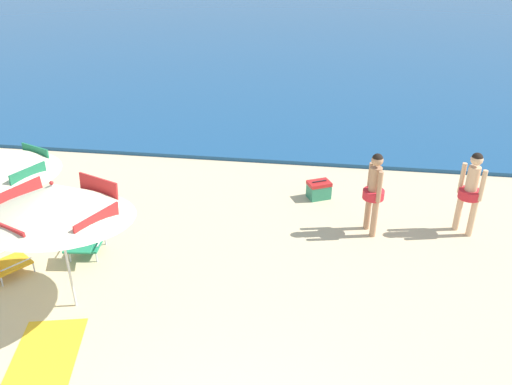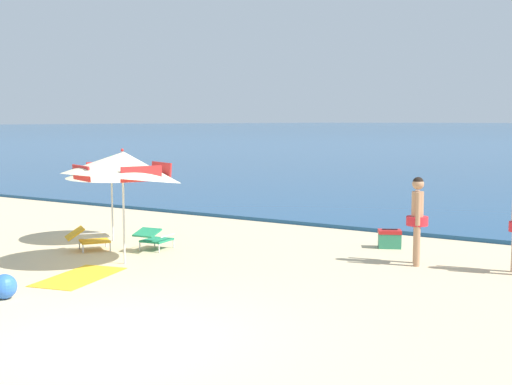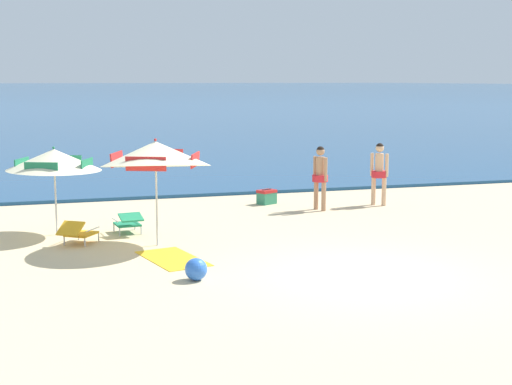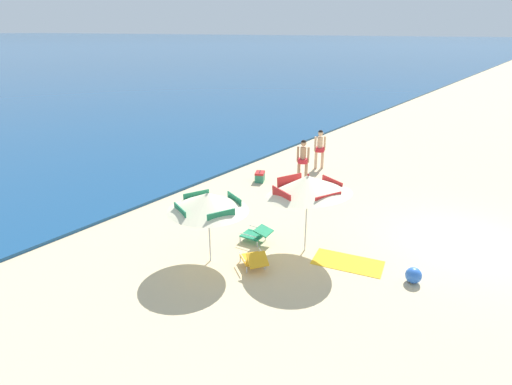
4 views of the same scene
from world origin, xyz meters
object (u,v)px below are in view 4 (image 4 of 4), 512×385
object	(u,v)px
beach_umbrella_striped_second	(208,202)
cooler_box	(260,177)
lounge_chair_under_umbrella	(254,259)
lounge_chair_beside_umbrella	(257,234)
person_standing_near_shore	(320,147)
person_standing_beside	(303,158)
beach_towel	(348,263)
beach_ball	(414,275)
beach_umbrella_striped_main	(308,185)

from	to	relation	value
beach_umbrella_striped_second	cooler_box	bearing A→B (deg)	24.40
beach_umbrella_striped_second	lounge_chair_under_umbrella	world-z (taller)	beach_umbrella_striped_second
lounge_chair_beside_umbrella	cooler_box	bearing A→B (deg)	35.30
person_standing_near_shore	person_standing_beside	world-z (taller)	person_standing_near_shore
person_standing_near_shore	lounge_chair_under_umbrella	bearing A→B (deg)	-162.04
beach_towel	beach_ball	bearing A→B (deg)	-86.10
beach_umbrella_striped_main	lounge_chair_beside_umbrella	distance (m)	2.17
lounge_chair_under_umbrella	person_standing_near_shore	xyz separation A→B (m)	(8.27, 2.68, 0.73)
lounge_chair_beside_umbrella	cooler_box	world-z (taller)	lounge_chair_beside_umbrella
person_standing_near_shore	beach_ball	xyz separation A→B (m)	(-6.46, -6.14, -0.80)
lounge_chair_under_umbrella	person_standing_beside	bearing A→B (deg)	20.67
beach_umbrella_striped_main	person_standing_near_shore	world-z (taller)	beach_umbrella_striped_main
lounge_chair_under_umbrella	lounge_chair_beside_umbrella	world-z (taller)	lounge_chair_under_umbrella
lounge_chair_beside_umbrella	beach_towel	size ratio (longest dim) A/B	0.51
cooler_box	beach_towel	world-z (taller)	cooler_box
lounge_chair_beside_umbrella	cooler_box	xyz separation A→B (m)	(4.20, 2.97, -0.08)
beach_umbrella_striped_second	person_standing_beside	bearing A→B (deg)	10.55
beach_umbrella_striped_main	beach_ball	distance (m)	3.39
beach_umbrella_striped_main	beach_towel	xyz separation A→B (m)	(0.09, -1.26, -1.92)
lounge_chair_under_umbrella	cooler_box	distance (m)	6.55
beach_umbrella_striped_main	lounge_chair_under_umbrella	size ratio (longest dim) A/B	2.60
beach_umbrella_striped_second	lounge_chair_under_umbrella	distance (m)	1.87
lounge_chair_under_umbrella	beach_ball	distance (m)	3.90
lounge_chair_under_umbrella	beach_towel	world-z (taller)	lounge_chair_under_umbrella
person_standing_beside	beach_umbrella_striped_second	bearing A→B (deg)	-169.45
beach_umbrella_striped_main	lounge_chair_beside_umbrella	world-z (taller)	beach_umbrella_striped_main
person_standing_beside	cooler_box	distance (m)	1.88
lounge_chair_under_umbrella	beach_umbrella_striped_second	bearing A→B (deg)	108.87
cooler_box	beach_ball	distance (m)	8.05
beach_umbrella_striped_second	lounge_chair_beside_umbrella	bearing A→B (deg)	-13.14
lounge_chair_beside_umbrella	lounge_chair_under_umbrella	bearing A→B (deg)	-145.72
beach_umbrella_striped_second	beach_umbrella_striped_main	bearing A→B (deg)	-40.69
lounge_chair_under_umbrella	beach_towel	xyz separation A→B (m)	(1.69, -1.81, -0.26)
beach_umbrella_striped_main	person_standing_near_shore	xyz separation A→B (m)	(6.67, 3.23, -0.93)
beach_umbrella_striped_second	person_standing_near_shore	bearing A→B (deg)	9.99
beach_umbrella_striped_second	lounge_chair_under_umbrella	xyz separation A→B (m)	(0.39, -1.15, -1.42)
beach_umbrella_striped_main	lounge_chair_beside_umbrella	bearing A→B (deg)	107.85
lounge_chair_beside_umbrella	beach_towel	world-z (taller)	lounge_chair_beside_umbrella
cooler_box	beach_umbrella_striped_main	bearing A→B (deg)	-131.08
person_standing_near_shore	beach_towel	xyz separation A→B (m)	(-6.58, -4.49, -0.99)
beach_umbrella_striped_second	beach_ball	bearing A→B (deg)	-64.56
beach_umbrella_striped_main	person_standing_beside	bearing A→B (deg)	31.67
beach_ball	beach_towel	xyz separation A→B (m)	(-0.11, 1.65, -0.19)
beach_umbrella_striped_second	beach_towel	distance (m)	4.00
person_standing_beside	beach_towel	size ratio (longest dim) A/B	0.95
cooler_box	person_standing_near_shore	bearing A→B (deg)	-20.47
beach_umbrella_striped_main	person_standing_beside	size ratio (longest dim) A/B	1.57
lounge_chair_under_umbrella	person_standing_near_shore	distance (m)	8.72
cooler_box	beach_ball	bearing A→B (deg)	-116.22
person_standing_beside	beach_ball	distance (m)	7.52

